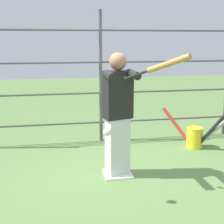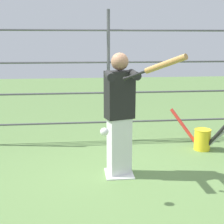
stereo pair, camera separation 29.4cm
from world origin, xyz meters
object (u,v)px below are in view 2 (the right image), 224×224
(batter, at_px, (120,111))
(bat_bucket, at_px, (204,137))
(baseball_bat_swinging, at_px, (160,66))
(softball_in_flight, at_px, (104,132))

(batter, height_order, bat_bucket, batter)
(batter, height_order, baseball_bat_swinging, baseball_bat_swinging)
(baseball_bat_swinging, relative_size, bat_bucket, 0.69)
(softball_in_flight, bearing_deg, baseball_bat_swinging, 170.99)
(baseball_bat_swinging, bearing_deg, bat_bucket, -126.63)
(batter, xyz_separation_m, baseball_bat_swinging, (-0.32, 0.87, 0.69))
(baseball_bat_swinging, xyz_separation_m, softball_in_flight, (0.59, -0.09, -0.74))
(softball_in_flight, bearing_deg, batter, -109.73)
(bat_bucket, bearing_deg, batter, 28.69)
(batter, relative_size, bat_bucket, 1.65)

